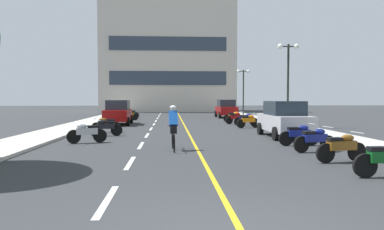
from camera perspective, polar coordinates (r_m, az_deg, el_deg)
name	(u,v)px	position (r m, az deg, el deg)	size (l,w,h in m)	color
ground_plane	(181,125)	(25.88, -1.81, -1.64)	(140.00, 140.00, 0.00)	#2D3033
curb_left	(90,122)	(29.56, -16.08, -1.09)	(2.40, 72.00, 0.12)	#B7B2A8
curb_right	(267,121)	(29.94, 11.92, -0.99)	(2.40, 72.00, 0.12)	#B7B2A8
lane_dash_0	(107,201)	(7.17, -13.49, -13.19)	(0.14, 2.20, 0.01)	silver
lane_dash_1	(130,163)	(11.04, -9.88, -7.55)	(0.14, 2.20, 0.01)	silver
lane_dash_2	(141,145)	(14.97, -8.20, -4.83)	(0.14, 2.20, 0.01)	silver
lane_dash_3	(147,135)	(18.94, -7.22, -3.25)	(0.14, 2.20, 0.01)	silver
lane_dash_4	(151,129)	(22.91, -6.58, -2.21)	(0.14, 2.20, 0.01)	silver
lane_dash_5	(154,124)	(26.89, -6.14, -1.49)	(0.14, 2.20, 0.01)	silver
lane_dash_6	(156,121)	(30.88, -5.80, -0.94)	(0.14, 2.20, 0.01)	silver
lane_dash_7	(158,118)	(34.87, -5.55, -0.53)	(0.14, 2.20, 0.01)	silver
lane_dash_8	(159,116)	(38.86, -5.34, -0.20)	(0.14, 2.20, 0.01)	silver
lane_dash_9	(160,115)	(42.86, -5.18, 0.07)	(0.14, 2.20, 0.01)	silver
lane_dash_10	(161,113)	(46.85, -5.04, 0.30)	(0.14, 2.20, 0.01)	silver
lane_dash_11	(161,112)	(50.85, -4.93, 0.49)	(0.14, 2.20, 0.01)	silver
centre_line_yellow	(183,122)	(28.88, -1.49, -1.18)	(0.12, 66.00, 0.01)	gold
office_building	(168,59)	(54.54, -3.81, 9.01)	(19.35, 8.94, 15.92)	beige
street_lamp_mid	(288,66)	(24.76, 15.17, 7.53)	(1.46, 0.36, 5.47)	black
street_lamp_far	(243,82)	(40.08, 8.24, 5.31)	(1.46, 0.36, 5.02)	black
parked_car_near	(284,119)	(18.47, 14.56, -0.62)	(1.93, 4.21, 1.82)	black
parked_car_mid	(118,112)	(27.02, -11.75, 0.43)	(1.98, 4.23, 1.82)	black
parked_car_far	(226,109)	(36.19, 5.50, 1.04)	(1.95, 4.21, 1.82)	black
motorcycle_1	(342,147)	(11.82, 22.90, -4.73)	(1.69, 0.61, 0.92)	black
motorcycle_2	(315,139)	(13.70, 19.13, -3.68)	(1.68, 0.64, 0.92)	black
motorcycle_3	(299,134)	(15.35, 16.80, -2.97)	(1.70, 0.60, 0.92)	black
motorcycle_4	(87,132)	(16.21, -16.55, -2.67)	(1.65, 0.75, 0.92)	black
motorcycle_5	(106,127)	(19.01, -13.69, -1.86)	(1.70, 0.60, 0.92)	black
motorcycle_6	(106,124)	(20.79, -13.59, -1.48)	(1.69, 0.62, 0.92)	black
motorcycle_7	(249,121)	(23.79, 9.05, -0.92)	(1.65, 0.76, 0.92)	black
motorcycle_8	(246,119)	(25.58, 8.66, -0.66)	(1.70, 0.60, 0.92)	black
motorcycle_9	(236,118)	(27.34, 7.01, -0.44)	(1.63, 0.81, 0.92)	black
motorcycle_10	(234,116)	(29.33, 6.74, -0.22)	(1.70, 0.60, 0.92)	black
motorcycle_11	(129,115)	(32.24, -10.10, 0.02)	(1.67, 0.70, 0.92)	black
motorcycle_12	(130,114)	(34.84, -9.88, 0.21)	(1.65, 0.77, 0.92)	black
cyclist_rider	(173,127)	(13.43, -3.02, -1.88)	(0.42, 1.77, 1.71)	black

